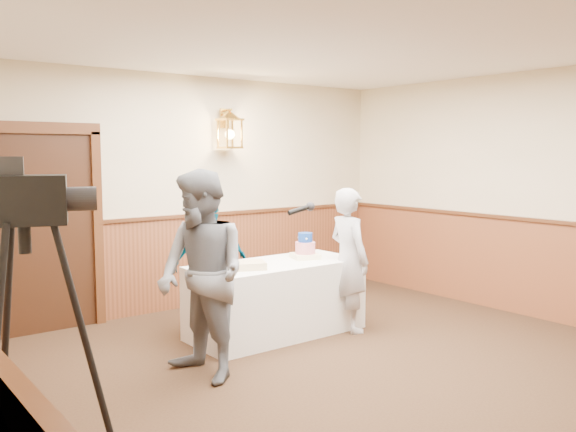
{
  "coord_description": "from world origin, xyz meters",
  "views": [
    {
      "loc": [
        -3.44,
        -3.07,
        1.88
      ],
      "look_at": [
        0.25,
        1.7,
        1.25
      ],
      "focal_mm": 38.0,
      "sensor_mm": 36.0,
      "label": 1
    }
  ],
  "objects_px": {
    "display_table": "(276,298)",
    "sheet_cake_green": "(212,266)",
    "sheet_cake_yellow": "(247,265)",
    "tiered_cake": "(305,248)",
    "assistant_p": "(210,263)",
    "tv_camera_rig": "(30,358)",
    "interviewer": "(202,275)",
    "baker": "(349,260)"
  },
  "relations": [
    {
      "from": "display_table",
      "to": "sheet_cake_green",
      "type": "height_order",
      "value": "sheet_cake_green"
    },
    {
      "from": "display_table",
      "to": "sheet_cake_yellow",
      "type": "xyz_separation_m",
      "value": [
        -0.42,
        -0.1,
        0.41
      ]
    },
    {
      "from": "tiered_cake",
      "to": "assistant_p",
      "type": "distance_m",
      "value": 1.02
    },
    {
      "from": "display_table",
      "to": "tv_camera_rig",
      "type": "height_order",
      "value": "tv_camera_rig"
    },
    {
      "from": "sheet_cake_yellow",
      "to": "interviewer",
      "type": "relative_size",
      "value": 0.2
    },
    {
      "from": "tiered_cake",
      "to": "assistant_p",
      "type": "relative_size",
      "value": 0.23
    },
    {
      "from": "tiered_cake",
      "to": "tv_camera_rig",
      "type": "bearing_deg",
      "value": -153.0
    },
    {
      "from": "assistant_p",
      "to": "tv_camera_rig",
      "type": "relative_size",
      "value": 0.83
    },
    {
      "from": "sheet_cake_yellow",
      "to": "tv_camera_rig",
      "type": "distance_m",
      "value": 2.88
    },
    {
      "from": "display_table",
      "to": "tv_camera_rig",
      "type": "distance_m",
      "value": 3.31
    },
    {
      "from": "tiered_cake",
      "to": "interviewer",
      "type": "height_order",
      "value": "interviewer"
    },
    {
      "from": "tiered_cake",
      "to": "sheet_cake_yellow",
      "type": "xyz_separation_m",
      "value": [
        -0.82,
        -0.11,
        -0.07
      ]
    },
    {
      "from": "display_table",
      "to": "interviewer",
      "type": "xyz_separation_m",
      "value": [
        -1.24,
        -0.64,
        0.5
      ]
    },
    {
      "from": "tiered_cake",
      "to": "tv_camera_rig",
      "type": "relative_size",
      "value": 0.19
    },
    {
      "from": "tiered_cake",
      "to": "assistant_p",
      "type": "xyz_separation_m",
      "value": [
        -0.89,
        0.47,
        -0.13
      ]
    },
    {
      "from": "display_table",
      "to": "assistant_p",
      "type": "bearing_deg",
      "value": 135.69
    },
    {
      "from": "display_table",
      "to": "assistant_p",
      "type": "height_order",
      "value": "assistant_p"
    },
    {
      "from": "sheet_cake_yellow",
      "to": "assistant_p",
      "type": "distance_m",
      "value": 0.59
    },
    {
      "from": "assistant_p",
      "to": "interviewer",
      "type": "bearing_deg",
      "value": 59.4
    },
    {
      "from": "sheet_cake_yellow",
      "to": "interviewer",
      "type": "bearing_deg",
      "value": -145.98
    },
    {
      "from": "display_table",
      "to": "baker",
      "type": "relative_size",
      "value": 1.19
    },
    {
      "from": "tiered_cake",
      "to": "sheet_cake_green",
      "type": "bearing_deg",
      "value": 177.23
    },
    {
      "from": "display_table",
      "to": "tiered_cake",
      "type": "bearing_deg",
      "value": 1.86
    },
    {
      "from": "sheet_cake_yellow",
      "to": "sheet_cake_green",
      "type": "height_order",
      "value": "sheet_cake_green"
    },
    {
      "from": "display_table",
      "to": "assistant_p",
      "type": "xyz_separation_m",
      "value": [
        -0.5,
        0.49,
        0.35
      ]
    },
    {
      "from": "display_table",
      "to": "tiered_cake",
      "type": "height_order",
      "value": "tiered_cake"
    },
    {
      "from": "sheet_cake_green",
      "to": "interviewer",
      "type": "height_order",
      "value": "interviewer"
    },
    {
      "from": "tv_camera_rig",
      "to": "tiered_cake",
      "type": "bearing_deg",
      "value": 46.07
    },
    {
      "from": "display_table",
      "to": "assistant_p",
      "type": "relative_size",
      "value": 1.24
    },
    {
      "from": "sheet_cake_green",
      "to": "assistant_p",
      "type": "distance_m",
      "value": 0.48
    },
    {
      "from": "baker",
      "to": "tv_camera_rig",
      "type": "bearing_deg",
      "value": 115.68
    },
    {
      "from": "sheet_cake_yellow",
      "to": "interviewer",
      "type": "height_order",
      "value": "interviewer"
    },
    {
      "from": "display_table",
      "to": "assistant_p",
      "type": "distance_m",
      "value": 0.78
    },
    {
      "from": "baker",
      "to": "assistant_p",
      "type": "bearing_deg",
      "value": 60.27
    },
    {
      "from": "display_table",
      "to": "baker",
      "type": "xyz_separation_m",
      "value": [
        0.69,
        -0.36,
        0.38
      ]
    },
    {
      "from": "sheet_cake_yellow",
      "to": "tv_camera_rig",
      "type": "xyz_separation_m",
      "value": [
        -2.42,
        -1.55,
        0.01
      ]
    },
    {
      "from": "sheet_cake_green",
      "to": "tv_camera_rig",
      "type": "height_order",
      "value": "tv_camera_rig"
    },
    {
      "from": "interviewer",
      "to": "assistant_p",
      "type": "relative_size",
      "value": 1.2
    },
    {
      "from": "display_table",
      "to": "tiered_cake",
      "type": "xyz_separation_m",
      "value": [
        0.4,
        0.01,
        0.48
      ]
    },
    {
      "from": "display_table",
      "to": "tv_camera_rig",
      "type": "xyz_separation_m",
      "value": [
        -2.85,
        -1.64,
        0.42
      ]
    },
    {
      "from": "baker",
      "to": "interviewer",
      "type": "bearing_deg",
      "value": 104.19
    },
    {
      "from": "display_table",
      "to": "sheet_cake_yellow",
      "type": "relative_size",
      "value": 5.25
    }
  ]
}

